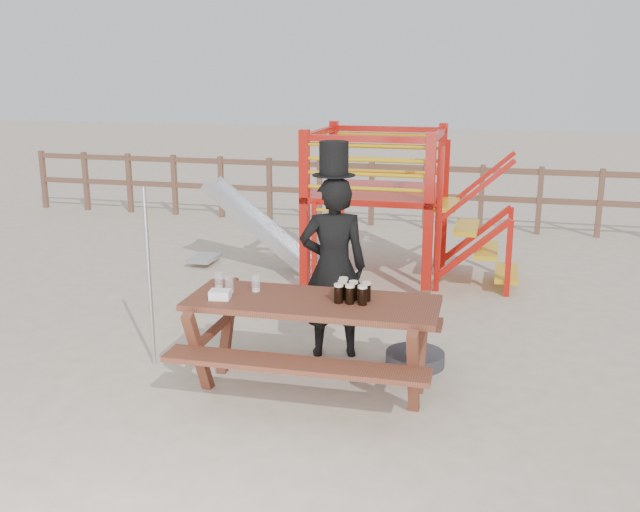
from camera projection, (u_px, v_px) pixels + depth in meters
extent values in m
plane|color=beige|center=(285.00, 379.00, 6.73)|extent=(60.00, 60.00, 0.00)
cube|color=brown|center=(399.00, 167.00, 13.00)|extent=(15.00, 0.06, 0.10)
cube|color=brown|center=(398.00, 195.00, 13.13)|extent=(15.00, 0.06, 0.10)
cube|color=brown|center=(44.00, 179.00, 14.96)|extent=(0.09, 0.09, 1.20)
cube|color=brown|center=(86.00, 181.00, 14.72)|extent=(0.09, 0.09, 1.20)
cube|color=brown|center=(129.00, 183.00, 14.47)|extent=(0.09, 0.09, 1.20)
cube|color=brown|center=(175.00, 185.00, 14.23)|extent=(0.09, 0.09, 1.20)
cube|color=brown|center=(221.00, 187.00, 13.98)|extent=(0.09, 0.09, 1.20)
cube|color=brown|center=(270.00, 189.00, 13.74)|extent=(0.09, 0.09, 1.20)
cube|color=brown|center=(320.00, 191.00, 13.49)|extent=(0.09, 0.09, 1.20)
cube|color=brown|center=(371.00, 193.00, 13.25)|extent=(0.09, 0.09, 1.20)
cube|color=brown|center=(425.00, 196.00, 13.01)|extent=(0.09, 0.09, 1.20)
cube|color=brown|center=(481.00, 198.00, 12.76)|extent=(0.09, 0.09, 1.20)
cube|color=brown|center=(539.00, 201.00, 12.52)|extent=(0.09, 0.09, 1.20)
cube|color=brown|center=(600.00, 203.00, 12.27)|extent=(0.09, 0.09, 1.20)
cube|color=#B4140C|center=(305.00, 211.00, 9.23)|extent=(0.12, 0.12, 2.10)
cube|color=#B4140C|center=(428.00, 218.00, 8.84)|extent=(0.12, 0.12, 2.10)
cube|color=#B4140C|center=(334.00, 192.00, 10.73)|extent=(0.12, 0.12, 2.10)
cube|color=#B4140C|center=(441.00, 196.00, 10.34)|extent=(0.12, 0.12, 2.10)
cube|color=#B4140C|center=(377.00, 193.00, 9.74)|extent=(1.72, 1.72, 0.08)
cube|color=#B4140C|center=(366.00, 139.00, 8.79)|extent=(1.60, 0.08, 0.08)
cube|color=#B4140C|center=(388.00, 129.00, 10.29)|extent=(1.60, 0.08, 0.08)
cube|color=#B4140C|center=(320.00, 132.00, 9.74)|extent=(0.08, 1.60, 0.08)
cube|color=#B4140C|center=(438.00, 135.00, 9.35)|extent=(0.08, 1.60, 0.08)
cylinder|color=gold|center=(366.00, 189.00, 8.95)|extent=(1.50, 0.05, 0.05)
cylinder|color=gold|center=(387.00, 172.00, 10.45)|extent=(1.50, 0.05, 0.05)
cylinder|color=gold|center=(366.00, 174.00, 8.90)|extent=(1.50, 0.05, 0.05)
cylinder|color=gold|center=(387.00, 159.00, 10.40)|extent=(1.50, 0.05, 0.05)
cylinder|color=gold|center=(366.00, 160.00, 8.86)|extent=(1.50, 0.05, 0.05)
cylinder|color=gold|center=(387.00, 147.00, 10.36)|extent=(1.50, 0.05, 0.05)
cylinder|color=gold|center=(366.00, 146.00, 8.81)|extent=(1.50, 0.05, 0.05)
cylinder|color=gold|center=(388.00, 135.00, 10.31)|extent=(1.50, 0.05, 0.05)
cube|color=#B4140C|center=(314.00, 249.00, 9.16)|extent=(0.06, 0.06, 1.20)
cube|color=#B4140C|center=(342.00, 250.00, 9.07)|extent=(0.06, 0.06, 1.20)
cylinder|color=gold|center=(328.00, 283.00, 9.23)|extent=(0.36, 0.04, 0.04)
cylinder|color=gold|center=(328.00, 265.00, 9.17)|extent=(0.36, 0.04, 0.04)
cylinder|color=gold|center=(328.00, 247.00, 9.11)|extent=(0.36, 0.04, 0.04)
cylinder|color=gold|center=(328.00, 229.00, 9.05)|extent=(0.36, 0.04, 0.04)
cylinder|color=gold|center=(328.00, 210.00, 8.99)|extent=(0.36, 0.04, 0.04)
cube|color=gold|center=(446.00, 204.00, 9.54)|extent=(0.30, 0.90, 0.06)
cube|color=gold|center=(466.00, 227.00, 9.55)|extent=(0.30, 0.90, 0.06)
cube|color=gold|center=(486.00, 250.00, 9.56)|extent=(0.30, 0.90, 0.06)
cube|color=gold|center=(507.00, 273.00, 9.56)|extent=(0.30, 0.90, 0.06)
cube|color=#B4140C|center=(473.00, 249.00, 9.15)|extent=(0.95, 0.08, 0.86)
cube|color=#B4140C|center=(476.00, 234.00, 9.99)|extent=(0.95, 0.08, 0.86)
cube|color=silver|center=(260.00, 227.00, 10.31)|extent=(1.53, 0.55, 1.21)
cube|color=silver|center=(254.00, 228.00, 10.04)|extent=(1.58, 0.04, 1.28)
cube|color=silver|center=(266.00, 221.00, 10.55)|extent=(1.58, 0.04, 1.28)
cube|color=silver|center=(204.00, 258.00, 10.66)|extent=(0.35, 0.55, 0.05)
cube|color=brown|center=(312.00, 303.00, 6.29)|extent=(2.24, 0.88, 0.06)
cube|color=brown|center=(294.00, 365.00, 5.80)|extent=(2.23, 0.36, 0.04)
cube|color=brown|center=(328.00, 316.00, 6.95)|extent=(2.23, 0.36, 0.04)
cube|color=brown|center=(214.00, 340.00, 6.61)|extent=(0.12, 1.33, 0.80)
cube|color=brown|center=(418.00, 358.00, 6.19)|extent=(0.12, 1.33, 0.80)
imported|color=black|center=(333.00, 268.00, 7.08)|extent=(0.77, 0.62, 1.84)
cube|color=#0E9C20|center=(332.00, 243.00, 7.17)|extent=(0.08, 0.04, 0.43)
cylinder|color=black|center=(334.00, 175.00, 6.85)|extent=(0.42, 0.42, 0.01)
cylinder|color=black|center=(334.00, 158.00, 6.81)|extent=(0.28, 0.28, 0.32)
cube|color=white|center=(333.00, 145.00, 6.91)|extent=(0.14, 0.05, 0.04)
cylinder|color=#B2B2B7|center=(149.00, 278.00, 6.85)|extent=(0.04, 0.04, 1.78)
cylinder|color=#323237|center=(415.00, 359.00, 7.03)|extent=(0.58, 0.58, 0.13)
cylinder|color=#323237|center=(415.00, 347.00, 7.00)|extent=(0.07, 0.07, 0.11)
cube|color=white|center=(220.00, 295.00, 6.30)|extent=(0.20, 0.17, 0.08)
cylinder|color=black|center=(339.00, 295.00, 6.19)|extent=(0.08, 0.08, 0.15)
cylinder|color=beige|center=(339.00, 285.00, 6.17)|extent=(0.08, 0.08, 0.02)
cylinder|color=black|center=(350.00, 295.00, 6.16)|extent=(0.08, 0.08, 0.15)
cylinder|color=beige|center=(350.00, 286.00, 6.14)|extent=(0.08, 0.08, 0.02)
cylinder|color=black|center=(362.00, 296.00, 6.14)|extent=(0.08, 0.08, 0.15)
cylinder|color=beige|center=(363.00, 287.00, 6.11)|extent=(0.08, 0.08, 0.02)
cylinder|color=black|center=(342.00, 291.00, 6.28)|extent=(0.08, 0.08, 0.15)
cylinder|color=beige|center=(342.00, 282.00, 6.26)|extent=(0.08, 0.08, 0.02)
cylinder|color=black|center=(353.00, 292.00, 6.27)|extent=(0.08, 0.08, 0.15)
cylinder|color=beige|center=(353.00, 282.00, 6.25)|extent=(0.08, 0.08, 0.02)
cylinder|color=black|center=(366.00, 293.00, 6.24)|extent=(0.08, 0.08, 0.15)
cylinder|color=beige|center=(366.00, 283.00, 6.22)|extent=(0.08, 0.08, 0.02)
cylinder|color=black|center=(343.00, 288.00, 6.38)|extent=(0.08, 0.08, 0.15)
cylinder|color=beige|center=(344.00, 279.00, 6.35)|extent=(0.08, 0.08, 0.02)
cylinder|color=silver|center=(229.00, 285.00, 6.47)|extent=(0.08, 0.08, 0.15)
cylinder|color=beige|center=(229.00, 292.00, 6.48)|extent=(0.07, 0.07, 0.02)
cylinder|color=silver|center=(219.00, 280.00, 6.60)|extent=(0.08, 0.08, 0.15)
cylinder|color=beige|center=(219.00, 287.00, 6.62)|extent=(0.07, 0.07, 0.02)
cylinder|color=silver|center=(256.00, 283.00, 6.51)|extent=(0.08, 0.08, 0.15)
cylinder|color=beige|center=(256.00, 290.00, 6.53)|extent=(0.07, 0.07, 0.02)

